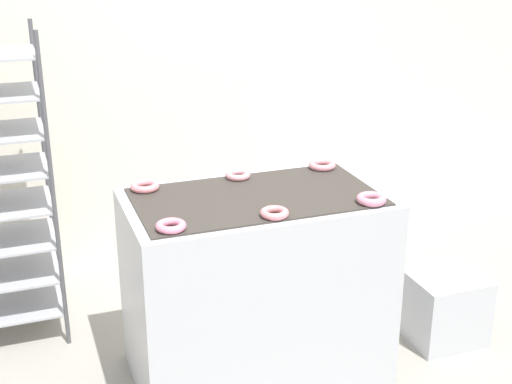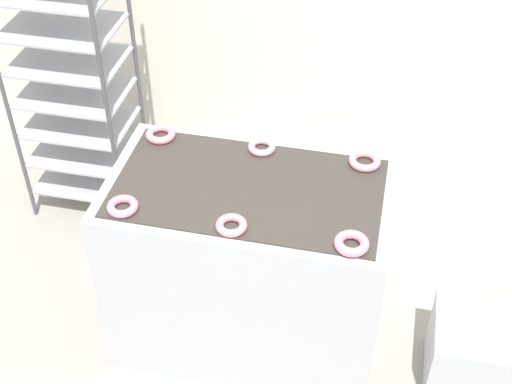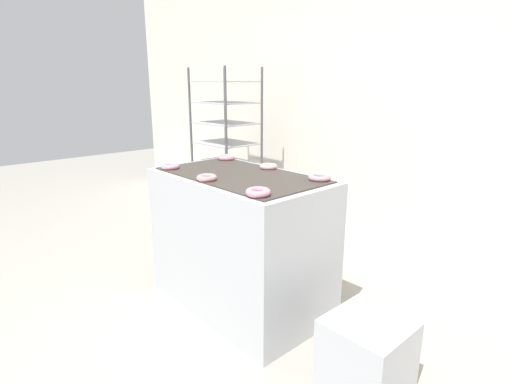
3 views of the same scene
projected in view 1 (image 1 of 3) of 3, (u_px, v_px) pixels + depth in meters
The scene contains 9 objects.
wall_back at pixel (176, 55), 4.58m from camera, with size 8.00×0.05×2.80m.
fryer_machine at pixel (256, 287), 3.57m from camera, with size 1.25×0.72×0.98m.
glaze_bin at pixel (442, 306), 3.97m from camera, with size 0.40×0.39×0.39m.
donut_near_left at pixel (171, 226), 3.02m from camera, with size 0.13×0.13×0.03m, color pink.
donut_near_center at pixel (274, 213), 3.16m from camera, with size 0.13×0.13×0.03m, color pink.
donut_near_right at pixel (371, 199), 3.31m from camera, with size 0.14×0.14×0.04m, color pink.
donut_far_left at pixel (145, 186), 3.47m from camera, with size 0.14×0.14×0.04m, color pink.
donut_far_center at pixel (238, 175), 3.63m from camera, with size 0.13×0.13×0.03m, color pink.
donut_far_right at pixel (322, 165), 3.78m from camera, with size 0.14×0.14×0.03m, color pink.
Camera 1 is at (-1.08, -2.37, 2.20)m, focal length 50.00 mm.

